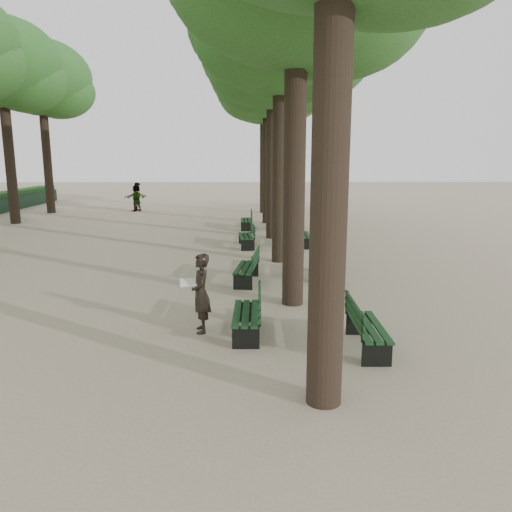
{
  "coord_description": "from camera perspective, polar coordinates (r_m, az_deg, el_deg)",
  "views": [
    {
      "loc": [
        0.37,
        -8.8,
        3.59
      ],
      "look_at": [
        0.6,
        3.0,
        1.2
      ],
      "focal_mm": 35.0,
      "sensor_mm": 36.0,
      "label": 1
    }
  ],
  "objects": [
    {
      "name": "pedestrian_d",
      "position": [
        36.53,
        1.3,
        7.21
      ],
      "size": [
        0.88,
        0.87,
        1.8
      ],
      "primitive_type": "imported",
      "rotation": [
        0.0,
        0.0,
        0.77
      ],
      "color": "#262628",
      "rests_on": "ground"
    },
    {
      "name": "tree_far_5",
      "position": [
        34.42,
        -23.4,
        18.15
      ],
      "size": [
        6.0,
        6.0,
        10.45
      ],
      "color": "#33261C",
      "rests_on": "ground"
    },
    {
      "name": "bench_left_0",
      "position": [
        10.22,
        -1.08,
        -7.5
      ],
      "size": [
        0.62,
        1.81,
        0.92
      ],
      "color": "black",
      "rests_on": "ground"
    },
    {
      "name": "bench_left_3",
      "position": [
        24.73,
        -1.13,
        3.73
      ],
      "size": [
        0.58,
        1.8,
        0.92
      ],
      "color": "black",
      "rests_on": "ground"
    },
    {
      "name": "bench_right_1",
      "position": [
        15.02,
        7.58,
        -1.42
      ],
      "size": [
        0.67,
        1.83,
        0.92
      ],
      "color": "black",
      "rests_on": "ground"
    },
    {
      "name": "bench_right_3",
      "position": [
        24.75,
        4.14,
        3.71
      ],
      "size": [
        0.58,
        1.8,
        0.92
      ],
      "color": "black",
      "rests_on": "ground"
    },
    {
      "name": "bench_left_2",
      "position": [
        19.81,
        -1.12,
        1.8
      ],
      "size": [
        0.7,
        1.84,
        0.92
      ],
      "color": "black",
      "rests_on": "ground"
    },
    {
      "name": "bench_right_2",
      "position": [
        20.18,
        5.34,
        1.93
      ],
      "size": [
        0.65,
        1.82,
        0.92
      ],
      "color": "black",
      "rests_on": "ground"
    },
    {
      "name": "pedestrian_b",
      "position": [
        34.07,
        7.71,
        6.91
      ],
      "size": [
        1.29,
        0.65,
        1.92
      ],
      "primitive_type": "imported",
      "rotation": [
        0.0,
        0.0,
        2.91
      ],
      "color": "#262628",
      "rests_on": "ground"
    },
    {
      "name": "tree_central_5",
      "position": [
        32.08,
        0.95,
        18.71
      ],
      "size": [
        6.0,
        6.0,
        9.95
      ],
      "color": "#33261C",
      "rests_on": "ground"
    },
    {
      "name": "pedestrian_c",
      "position": [
        34.09,
        2.55,
        7.01
      ],
      "size": [
        0.82,
        1.19,
        1.93
      ],
      "primitive_type": "imported",
      "rotation": [
        0.0,
        0.0,
        4.28
      ],
      "color": "#262628",
      "rests_on": "ground"
    },
    {
      "name": "bench_right_0",
      "position": [
        9.69,
        12.62,
        -8.86
      ],
      "size": [
        0.61,
        1.81,
        0.92
      ],
      "color": "black",
      "rests_on": "ground"
    },
    {
      "name": "man_with_map",
      "position": [
        10.27,
        -6.31,
        -4.26
      ],
      "size": [
        0.65,
        0.7,
        1.64
      ],
      "color": "black",
      "rests_on": "ground"
    },
    {
      "name": "bench_left_1",
      "position": [
        14.27,
        -1.1,
        -2.0
      ],
      "size": [
        0.8,
        1.86,
        0.92
      ],
      "color": "black",
      "rests_on": "ground"
    },
    {
      "name": "pedestrian_a",
      "position": [
        33.99,
        -13.32,
        6.64
      ],
      "size": [
        0.47,
        0.93,
        1.85
      ],
      "primitive_type": "imported",
      "rotation": [
        0.0,
        0.0,
        1.46
      ],
      "color": "#262628",
      "rests_on": "ground"
    },
    {
      "name": "ground",
      "position": [
        9.51,
        -3.32,
        -10.75
      ],
      "size": [
        120.0,
        120.0,
        0.0
      ],
      "primitive_type": "plane",
      "color": "tan",
      "rests_on": "ground"
    },
    {
      "name": "pedestrian_e",
      "position": [
        33.64,
        -13.51,
        6.46
      ],
      "size": [
        1.46,
        1.25,
        1.71
      ],
      "primitive_type": "imported",
      "rotation": [
        0.0,
        0.0,
        3.81
      ],
      "color": "#262628",
      "rests_on": "ground"
    },
    {
      "name": "tree_central_3",
      "position": [
        22.2,
        1.95,
        21.97
      ],
      "size": [
        6.0,
        6.0,
        9.95
      ],
      "color": "#33261C",
      "rests_on": "ground"
    },
    {
      "name": "tree_central_2",
      "position": [
        17.32,
        2.92,
        24.99
      ],
      "size": [
        6.0,
        6.0,
        9.95
      ],
      "color": "#33261C",
      "rests_on": "ground"
    },
    {
      "name": "tree_far_4",
      "position": [
        29.87,
        -27.17,
        19.01
      ],
      "size": [
        6.0,
        6.0,
        10.45
      ],
      "color": "#33261C",
      "rests_on": "ground"
    },
    {
      "name": "tree_central_4",
      "position": [
        27.13,
        1.36,
        20.05
      ],
      "size": [
        6.0,
        6.0,
        9.95
      ],
      "color": "#33261C",
      "rests_on": "ground"
    }
  ]
}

